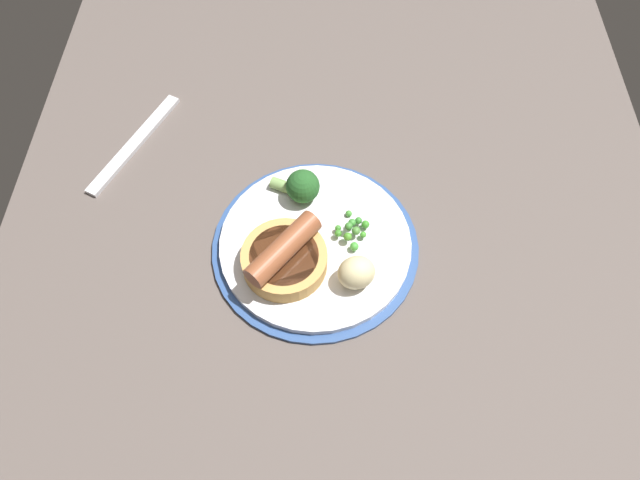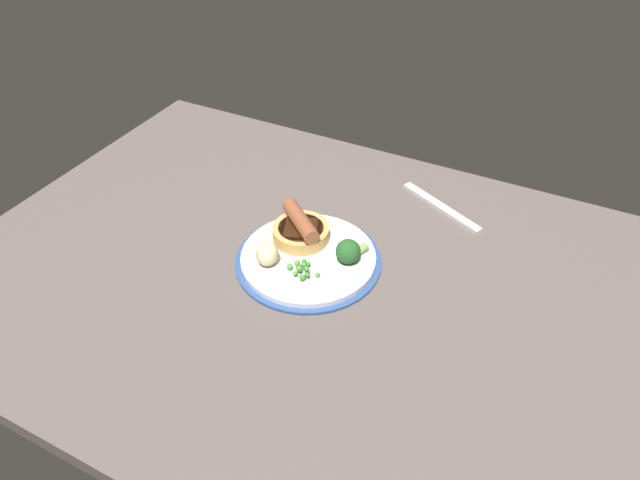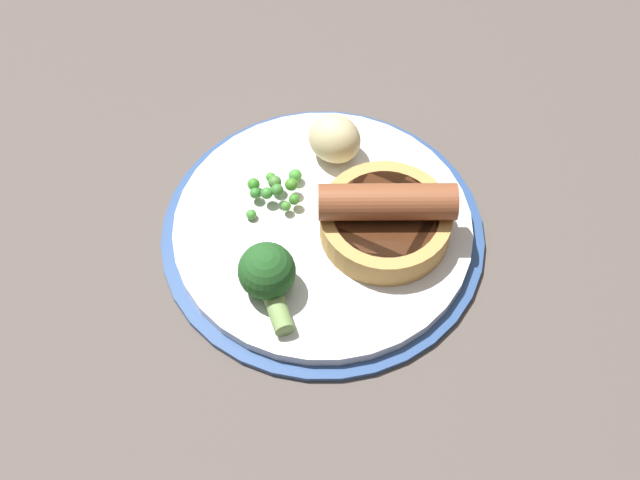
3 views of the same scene
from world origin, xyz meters
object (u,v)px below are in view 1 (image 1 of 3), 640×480
at_px(sausage_pudding, 284,257).
at_px(pea_pile, 352,230).
at_px(dinner_plate, 315,247).
at_px(fork, 135,144).
at_px(potato_chunk_1, 356,273).
at_px(broccoli_floret_near, 301,186).

distance_m(sausage_pudding, pea_pile, 0.09).
distance_m(dinner_plate, sausage_pudding, 0.05).
xyz_separation_m(sausage_pudding, pea_pile, (0.04, -0.07, -0.01)).
relative_size(sausage_pudding, fork, 0.52).
xyz_separation_m(dinner_plate, potato_chunk_1, (-0.05, -0.05, 0.03)).
relative_size(sausage_pudding, broccoli_floret_near, 1.56).
xyz_separation_m(dinner_plate, pea_pile, (0.01, -0.04, 0.02)).
relative_size(dinner_plate, potato_chunk_1, 5.83).
bearing_deg(sausage_pudding, fork, -92.06).
bearing_deg(dinner_plate, sausage_pudding, 130.17).
bearing_deg(sausage_pudding, potato_chunk_1, 116.16).
distance_m(sausage_pudding, potato_chunk_1, 0.08).
bearing_deg(sausage_pudding, broccoli_floret_near, -149.83).
distance_m(potato_chunk_1, fork, 0.35).
relative_size(sausage_pudding, pea_pile, 1.72).
height_order(sausage_pudding, pea_pile, sausage_pudding).
height_order(dinner_plate, pea_pile, pea_pile).
relative_size(dinner_plate, pea_pile, 4.35).
height_order(dinner_plate, potato_chunk_1, potato_chunk_1).
relative_size(sausage_pudding, potato_chunk_1, 2.31).
height_order(sausage_pudding, potato_chunk_1, sausage_pudding).
bearing_deg(potato_chunk_1, sausage_pudding, 76.96).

